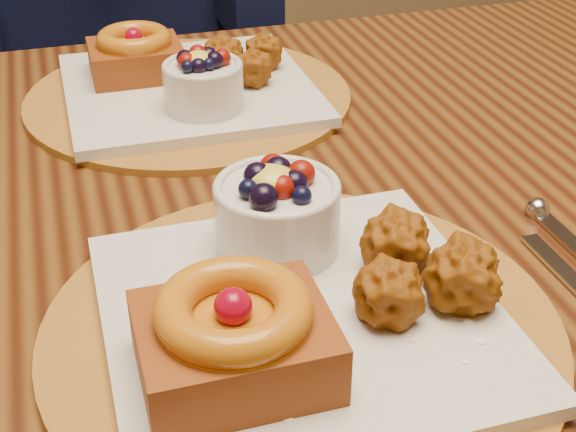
% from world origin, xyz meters
% --- Properties ---
extents(dining_table, '(1.60, 0.90, 0.76)m').
position_xyz_m(dining_table, '(-0.08, -0.00, 0.68)').
color(dining_table, black).
rests_on(dining_table, ground).
extents(place_setting_near, '(0.38, 0.38, 0.09)m').
position_xyz_m(place_setting_near, '(-0.08, -0.22, 0.78)').
color(place_setting_near, brown).
rests_on(place_setting_near, dining_table).
extents(place_setting_far, '(0.38, 0.38, 0.08)m').
position_xyz_m(place_setting_far, '(-0.08, 0.21, 0.78)').
color(place_setting_far, brown).
rests_on(place_setting_far, dining_table).
extents(chair_far, '(0.53, 0.53, 0.84)m').
position_xyz_m(chair_far, '(0.04, 0.86, 0.47)').
color(chair_far, black).
rests_on(chair_far, ground).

